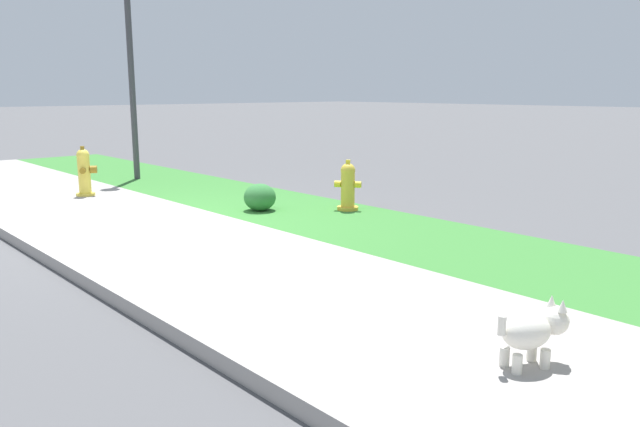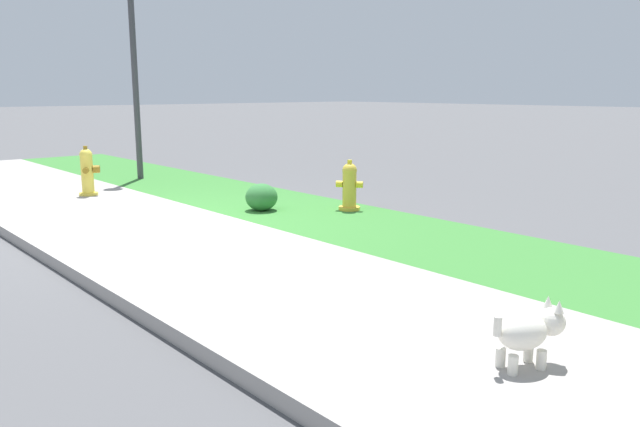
{
  "view_description": "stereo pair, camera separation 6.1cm",
  "coord_description": "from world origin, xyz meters",
  "px_view_note": "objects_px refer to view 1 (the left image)",
  "views": [
    {
      "loc": [
        6.91,
        -3.2,
        1.64
      ],
      "look_at": [
        2.24,
        0.94,
        0.4
      ],
      "focal_mm": 35.0,
      "sensor_mm": 36.0,
      "label": 1
    },
    {
      "loc": [
        6.95,
        -3.15,
        1.64
      ],
      "look_at": [
        2.24,
        0.94,
        0.4
      ],
      "focal_mm": 35.0,
      "sensor_mm": 36.0,
      "label": 2
    }
  ],
  "objects_px": {
    "fire_hydrant_near_corner": "(84,172)",
    "fire_hydrant_far_end": "(348,186)",
    "street_lamp": "(129,28)",
    "shrub_bush_near_lamp": "(260,197)",
    "small_white_dog": "(533,331)"
  },
  "relations": [
    {
      "from": "fire_hydrant_far_end",
      "to": "street_lamp",
      "type": "xyz_separation_m",
      "value": [
        -4.82,
        -0.82,
        2.4
      ]
    },
    {
      "from": "fire_hydrant_near_corner",
      "to": "small_white_dog",
      "type": "relative_size",
      "value": 1.65
    },
    {
      "from": "shrub_bush_near_lamp",
      "to": "fire_hydrant_far_end",
      "type": "bearing_deg",
      "value": 50.98
    },
    {
      "from": "fire_hydrant_near_corner",
      "to": "shrub_bush_near_lamp",
      "type": "height_order",
      "value": "fire_hydrant_near_corner"
    },
    {
      "from": "fire_hydrant_near_corner",
      "to": "fire_hydrant_far_end",
      "type": "height_order",
      "value": "fire_hydrant_near_corner"
    },
    {
      "from": "fire_hydrant_near_corner",
      "to": "street_lamp",
      "type": "xyz_separation_m",
      "value": [
        -1.26,
        1.46,
        2.35
      ]
    },
    {
      "from": "fire_hydrant_far_end",
      "to": "shrub_bush_near_lamp",
      "type": "xyz_separation_m",
      "value": [
        -0.77,
        -0.94,
        -0.14
      ]
    },
    {
      "from": "small_white_dog",
      "to": "street_lamp",
      "type": "distance_m",
      "value": 9.67
    },
    {
      "from": "fire_hydrant_far_end",
      "to": "street_lamp",
      "type": "relative_size",
      "value": 0.17
    },
    {
      "from": "small_white_dog",
      "to": "street_lamp",
      "type": "xyz_separation_m",
      "value": [
        -9.16,
        1.85,
        2.5
      ]
    },
    {
      "from": "small_white_dog",
      "to": "shrub_bush_near_lamp",
      "type": "bearing_deg",
      "value": 91.59
    },
    {
      "from": "fire_hydrant_near_corner",
      "to": "fire_hydrant_far_end",
      "type": "relative_size",
      "value": 1.12
    },
    {
      "from": "small_white_dog",
      "to": "street_lamp",
      "type": "relative_size",
      "value": 0.12
    },
    {
      "from": "street_lamp",
      "to": "shrub_bush_near_lamp",
      "type": "bearing_deg",
      "value": -1.81
    },
    {
      "from": "fire_hydrant_near_corner",
      "to": "shrub_bush_near_lamp",
      "type": "distance_m",
      "value": 3.1
    }
  ]
}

